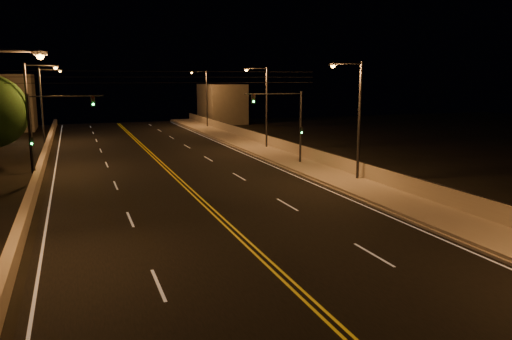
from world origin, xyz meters
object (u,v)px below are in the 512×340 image
object	(u,v)px
streetlight_5	(32,110)
traffic_signal_left	(46,127)
streetlight_1	(356,113)
streetlight_6	(44,100)
streetlight_2	(264,102)
streetlight_3	(205,95)
traffic_signal_right	(290,119)

from	to	relation	value
streetlight_5	traffic_signal_left	distance (m)	4.30
streetlight_1	streetlight_5	size ratio (longest dim) A/B	1.00
streetlight_5	streetlight_6	bearing A→B (deg)	90.00
streetlight_2	streetlight_5	size ratio (longest dim) A/B	1.00
streetlight_5	streetlight_3	bearing A→B (deg)	54.52
streetlight_1	streetlight_5	distance (m)	24.49
streetlight_1	streetlight_3	size ratio (longest dim) A/B	1.00
traffic_signal_right	traffic_signal_left	distance (m)	18.83
streetlight_5	streetlight_6	world-z (taller)	same
streetlight_2	streetlight_3	size ratio (longest dim) A/B	1.00
traffic_signal_right	streetlight_1	bearing A→B (deg)	-79.28
streetlight_3	traffic_signal_right	size ratio (longest dim) A/B	1.35
streetlight_1	traffic_signal_left	world-z (taller)	streetlight_1
streetlight_2	streetlight_3	bearing A→B (deg)	90.00
streetlight_5	traffic_signal_right	size ratio (longest dim) A/B	1.35
traffic_signal_left	streetlight_1	bearing A→B (deg)	-21.11
streetlight_3	streetlight_5	bearing A→B (deg)	-125.48
streetlight_2	traffic_signal_left	world-z (taller)	streetlight_2
traffic_signal_right	traffic_signal_left	world-z (taller)	same
streetlight_2	streetlight_5	xyz separation A→B (m)	(-21.41, -5.86, 0.00)
streetlight_1	traffic_signal_right	distance (m)	8.04
streetlight_1	streetlight_6	world-z (taller)	same
streetlight_2	traffic_signal_left	size ratio (longest dim) A/B	1.35
streetlight_6	traffic_signal_right	bearing A→B (deg)	-49.76
streetlight_2	streetlight_6	bearing A→B (deg)	147.49
streetlight_5	streetlight_1	bearing A→B (deg)	-29.05
streetlight_5	traffic_signal_left	bearing A→B (deg)	-74.96
streetlight_2	streetlight_1	bearing A→B (deg)	-90.00
streetlight_2	traffic_signal_right	bearing A→B (deg)	-98.54
streetlight_3	traffic_signal_right	distance (m)	34.12
streetlight_5	streetlight_6	xyz separation A→B (m)	(0.00, 19.50, 0.00)
traffic_signal_right	streetlight_5	bearing A→B (deg)	168.53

